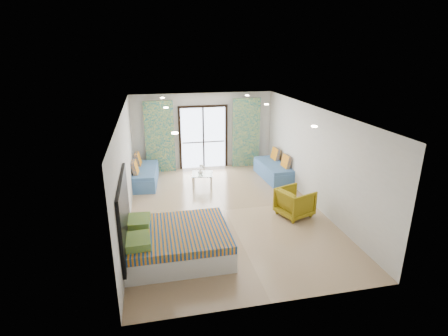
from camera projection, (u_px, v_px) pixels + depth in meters
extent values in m
cube|color=black|center=(203.00, 106.00, 12.18)|extent=(1.76, 0.08, 0.08)
cube|color=black|center=(180.00, 139.00, 12.38)|extent=(0.08, 0.08, 2.20)
cube|color=black|center=(226.00, 137.00, 12.72)|extent=(0.08, 0.08, 2.20)
cube|color=black|center=(203.00, 138.00, 12.55)|extent=(0.05, 0.06, 2.20)
cube|color=#595451|center=(203.00, 142.00, 12.62)|extent=(1.52, 0.03, 0.04)
cube|color=silver|center=(160.00, 137.00, 12.06)|extent=(1.00, 0.10, 2.50)
cube|color=silver|center=(246.00, 133.00, 12.68)|extent=(1.00, 0.10, 2.50)
cylinder|color=#FFE0B2|center=(175.00, 133.00, 6.48)|extent=(0.12, 0.12, 0.02)
cylinder|color=#FFE0B2|center=(314.00, 126.00, 7.04)|extent=(0.12, 0.12, 0.02)
cylinder|color=#FFE0B2|center=(166.00, 108.00, 9.26)|extent=(0.12, 0.12, 0.02)
cylinder|color=#FFE0B2|center=(266.00, 104.00, 9.81)|extent=(0.12, 0.12, 0.02)
cylinder|color=#FFE0B2|center=(162.00, 98.00, 11.11)|extent=(0.12, 0.12, 0.02)
cylinder|color=#FFE0B2|center=(247.00, 95.00, 11.66)|extent=(0.12, 0.12, 0.02)
cube|color=black|center=(124.00, 215.00, 6.87)|extent=(0.06, 2.10, 1.50)
cube|color=silver|center=(127.00, 191.00, 8.03)|extent=(0.02, 0.10, 0.10)
cube|color=silver|center=(177.00, 246.00, 7.34)|extent=(2.17, 1.74, 0.43)
cube|color=navy|center=(177.00, 234.00, 7.25)|extent=(2.15, 1.77, 0.16)
cube|color=#165965|center=(137.00, 241.00, 6.66)|extent=(0.52, 0.62, 0.15)
cube|color=#165965|center=(138.00, 221.00, 7.42)|extent=(0.53, 0.63, 0.15)
cube|color=#446DA3|center=(146.00, 177.00, 11.28)|extent=(0.88, 1.91, 0.41)
cube|color=#446DA3|center=(145.00, 170.00, 11.20)|extent=(0.86, 1.87, 0.10)
cube|color=navy|center=(135.00, 168.00, 10.68)|extent=(0.25, 0.48, 0.43)
cube|color=navy|center=(138.00, 159.00, 11.50)|extent=(0.25, 0.48, 0.43)
cube|color=#446DA3|center=(273.00, 172.00, 11.76)|extent=(0.82, 1.90, 0.41)
cube|color=#446DA3|center=(273.00, 165.00, 11.67)|extent=(0.81, 1.86, 0.10)
cube|color=navy|center=(286.00, 161.00, 11.26)|extent=(0.23, 0.48, 0.43)
cube|color=navy|center=(276.00, 154.00, 12.06)|extent=(0.23, 0.48, 0.43)
cylinder|color=silver|center=(193.00, 183.00, 10.78)|extent=(0.06, 0.06, 0.41)
cylinder|color=silver|center=(211.00, 183.00, 10.80)|extent=(0.06, 0.06, 0.41)
cylinder|color=silver|center=(194.00, 177.00, 11.31)|extent=(0.06, 0.06, 0.41)
cylinder|color=silver|center=(211.00, 177.00, 11.33)|extent=(0.06, 0.06, 0.41)
cube|color=#8CA59E|center=(202.00, 174.00, 10.99)|extent=(0.75, 0.75, 0.02)
sphere|color=white|center=(204.00, 167.00, 10.91)|extent=(0.07, 0.07, 0.07)
sphere|color=white|center=(202.00, 166.00, 10.96)|extent=(0.07, 0.07, 0.07)
sphere|color=white|center=(200.00, 166.00, 10.90)|extent=(0.07, 0.07, 0.07)
sphere|color=white|center=(202.00, 166.00, 10.84)|extent=(0.07, 0.07, 0.07)
imported|color=white|center=(201.00, 172.00, 10.93)|extent=(0.20, 0.21, 0.16)
imported|color=olive|center=(295.00, 201.00, 9.06)|extent=(0.97, 1.00, 0.82)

